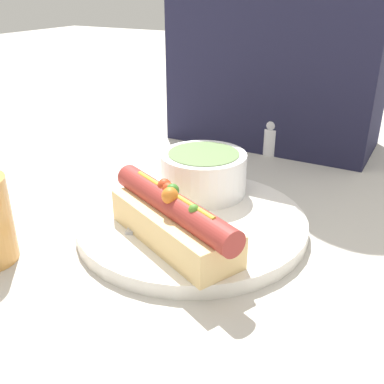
{
  "coord_description": "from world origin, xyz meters",
  "views": [
    {
      "loc": [
        0.22,
        -0.41,
        0.27
      ],
      "look_at": [
        0.0,
        0.0,
        0.05
      ],
      "focal_mm": 42.0,
      "sensor_mm": 36.0,
      "label": 1
    }
  ],
  "objects_px": {
    "seated_diner": "(282,2)",
    "salt_shaker": "(272,136)",
    "hot_dog": "(173,220)",
    "spoon": "(156,188)",
    "soup_bowl": "(204,171)"
  },
  "relations": [
    {
      "from": "seated_diner",
      "to": "salt_shaker",
      "type": "bearing_deg",
      "value": -70.48
    },
    {
      "from": "hot_dog",
      "to": "spoon",
      "type": "xyz_separation_m",
      "value": [
        -0.09,
        0.1,
        -0.02
      ]
    },
    {
      "from": "seated_diner",
      "to": "soup_bowl",
      "type": "bearing_deg",
      "value": -88.01
    },
    {
      "from": "soup_bowl",
      "to": "seated_diner",
      "type": "relative_size",
      "value": 0.2
    },
    {
      "from": "hot_dog",
      "to": "soup_bowl",
      "type": "xyz_separation_m",
      "value": [
        -0.03,
        0.13,
        0.0
      ]
    },
    {
      "from": "hot_dog",
      "to": "seated_diner",
      "type": "bearing_deg",
      "value": 120.54
    },
    {
      "from": "salt_shaker",
      "to": "seated_diner",
      "type": "relative_size",
      "value": 0.12
    },
    {
      "from": "spoon",
      "to": "salt_shaker",
      "type": "height_order",
      "value": "salt_shaker"
    },
    {
      "from": "salt_shaker",
      "to": "seated_diner",
      "type": "xyz_separation_m",
      "value": [
        -0.02,
        0.07,
        0.2
      ]
    },
    {
      "from": "soup_bowl",
      "to": "seated_diner",
      "type": "height_order",
      "value": "seated_diner"
    },
    {
      "from": "hot_dog",
      "to": "salt_shaker",
      "type": "relative_size",
      "value": 2.79
    },
    {
      "from": "hot_dog",
      "to": "spoon",
      "type": "bearing_deg",
      "value": 156.5
    },
    {
      "from": "spoon",
      "to": "soup_bowl",
      "type": "bearing_deg",
      "value": -81.64
    },
    {
      "from": "hot_dog",
      "to": "spoon",
      "type": "height_order",
      "value": "hot_dog"
    },
    {
      "from": "hot_dog",
      "to": "seated_diner",
      "type": "distance_m",
      "value": 0.46
    }
  ]
}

